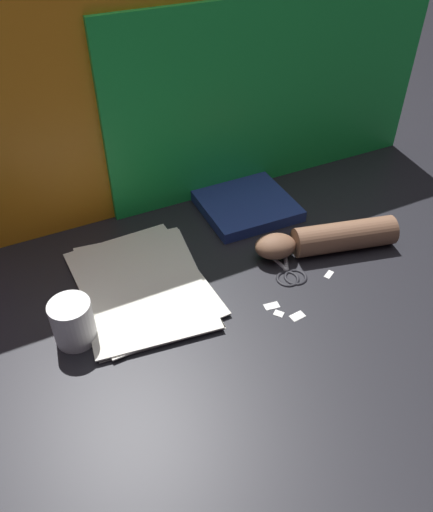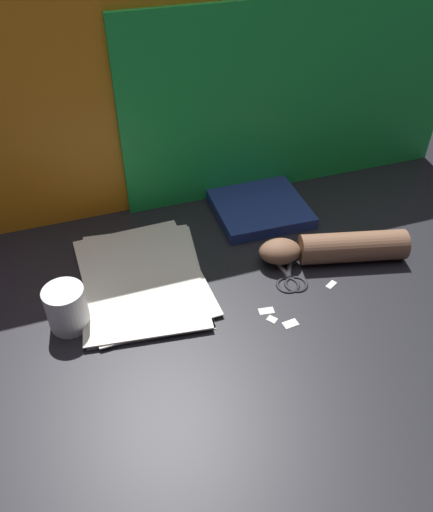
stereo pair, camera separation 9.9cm
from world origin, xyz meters
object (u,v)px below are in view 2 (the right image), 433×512
object	(u,v)px
scissors	(289,275)
mug	(67,308)
book_closed	(260,208)
paper_stack	(143,278)
hand_forearm	(336,248)

from	to	relation	value
scissors	mug	bearing A→B (deg)	-179.03
scissors	mug	world-z (taller)	mug
book_closed	mug	world-z (taller)	mug
paper_stack	mug	bearing A→B (deg)	-151.24
paper_stack	hand_forearm	bearing A→B (deg)	-6.98
scissors	hand_forearm	distance (m)	0.12
paper_stack	mug	size ratio (longest dim) A/B	4.09
book_closed	hand_forearm	bearing A→B (deg)	-66.12
scissors	book_closed	bearing A→B (deg)	85.14
hand_forearm	mug	bearing A→B (deg)	-176.64
book_closed	scissors	bearing A→B (deg)	-94.86
scissors	paper_stack	bearing A→B (deg)	165.66
book_closed	paper_stack	bearing A→B (deg)	-152.71
book_closed	hand_forearm	distance (m)	0.23
book_closed	hand_forearm	xyz separation A→B (m)	(0.09, -0.21, 0.02)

